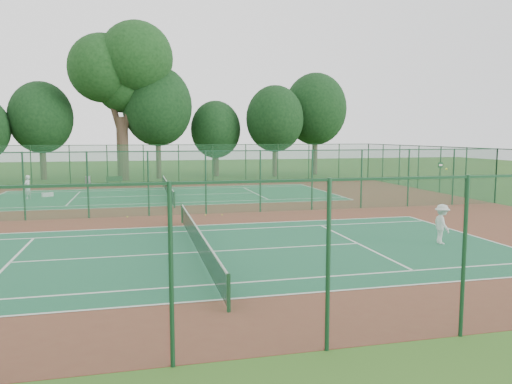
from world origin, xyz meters
TOP-DOWN VIEW (x-y plane):
  - ground at (0.00, 0.00)m, footprint 120.00×120.00m
  - red_pad at (0.00, 0.00)m, footprint 40.00×36.00m
  - court_near at (0.00, -9.00)m, footprint 23.77×10.97m
  - court_far at (0.00, 9.00)m, footprint 23.77×10.97m
  - fence_north at (0.00, 18.00)m, footprint 40.00×0.09m
  - fence_south at (0.00, -18.00)m, footprint 40.00×0.09m
  - fence_east at (20.00, 0.00)m, footprint 0.09×36.00m
  - fence_divider at (0.00, 0.00)m, footprint 40.00×0.09m
  - tennis_net_near at (0.00, -9.00)m, footprint 0.10×12.90m
  - tennis_net_far at (0.00, 9.00)m, footprint 0.10×12.90m
  - player_near at (9.63, -9.78)m, footprint 0.72×1.09m
  - player_far at (-9.36, 9.16)m, footprint 0.58×0.69m
  - trash_bin at (-6.23, 17.60)m, footprint 0.58×0.58m
  - bench at (-4.04, 16.88)m, footprint 1.39×0.59m
  - kit_bag at (-8.28, 10.20)m, footprint 0.80×0.56m
  - stray_ball_a at (1.42, -0.54)m, footprint 0.06×0.06m
  - stray_ball_b at (2.30, -0.76)m, footprint 0.07×0.07m
  - stray_ball_c at (-2.67, -0.26)m, footprint 0.07×0.07m
  - big_tree at (-3.29, 22.80)m, footprint 9.78×7.16m
  - evergreen_row at (0.50, 24.25)m, footprint 39.00×5.00m

SIDE VIEW (x-z plane):
  - ground at x=0.00m, z-range 0.00..0.00m
  - evergreen_row at x=0.50m, z-range -6.00..6.00m
  - red_pad at x=0.00m, z-range 0.00..0.01m
  - court_near at x=0.00m, z-range 0.01..0.02m
  - court_far at x=0.00m, z-range 0.01..0.02m
  - stray_ball_a at x=1.42m, z-range 0.01..0.07m
  - stray_ball_c at x=-2.67m, z-range 0.01..0.08m
  - stray_ball_b at x=2.30m, z-range 0.01..0.08m
  - kit_bag at x=-8.28m, z-range 0.01..0.29m
  - trash_bin at x=-6.23m, z-range 0.01..0.83m
  - bench at x=-4.04m, z-range 0.02..0.85m
  - tennis_net_near at x=0.00m, z-range 0.06..1.03m
  - tennis_net_far at x=0.00m, z-range 0.06..1.03m
  - player_near at x=9.63m, z-range 0.02..1.60m
  - player_far at x=-9.36m, z-range 0.02..1.63m
  - fence_east at x=20.00m, z-range 0.01..3.51m
  - fence_north at x=0.00m, z-range 0.01..3.51m
  - fence_south at x=0.00m, z-range 0.01..3.51m
  - fence_divider at x=0.00m, z-range 0.01..3.51m
  - big_tree at x=-3.29m, z-range 3.13..18.15m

